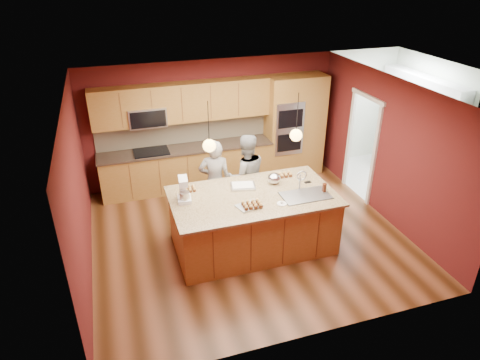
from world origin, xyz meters
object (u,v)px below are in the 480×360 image
object	(u,v)px
person_right	(246,176)
mixing_bowl	(274,178)
island	(254,220)
stand_mixer	(184,191)
person_left	(215,182)

from	to	relation	value
person_right	mixing_bowl	distance (m)	0.82
island	stand_mixer	bearing A→B (deg)	171.20
person_left	stand_mixer	size ratio (longest dim) A/B	4.04
person_left	island	bearing A→B (deg)	127.42
island	person_right	xyz separation A→B (m)	(0.19, 1.02, 0.33)
island	person_right	distance (m)	1.09
person_left	mixing_bowl	world-z (taller)	person_left
person_left	person_right	world-z (taller)	person_right
island	stand_mixer	world-z (taller)	stand_mixer
person_left	person_right	distance (m)	0.60
person_left	person_right	size ratio (longest dim) A/B	0.98
island	person_left	distance (m)	1.15
person_left	stand_mixer	bearing A→B (deg)	64.70
person_right	mixing_bowl	bearing A→B (deg)	112.27
island	person_left	size ratio (longest dim) A/B	1.67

